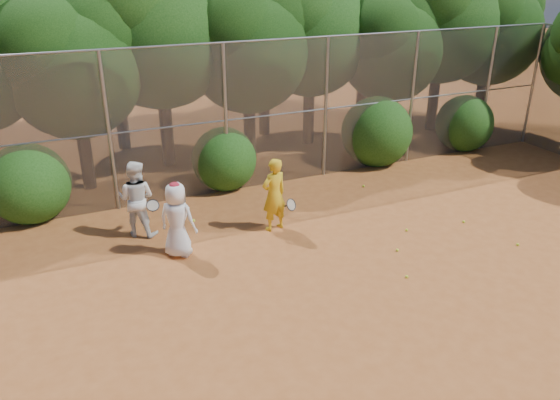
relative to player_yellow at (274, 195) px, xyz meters
name	(u,v)px	position (x,y,z in m)	size (l,w,h in m)	color
ground	(380,291)	(0.80, -3.28, -0.88)	(80.00, 80.00, 0.00)	#9A5022
fence_back	(257,115)	(0.68, 2.72, 1.17)	(20.05, 0.09, 4.03)	gray
tree_2	(73,58)	(-3.65, 4.56, 2.70)	(3.99, 3.47, 5.47)	black
tree_3	(159,17)	(-1.14, 5.57, 3.51)	(4.89, 4.26, 6.70)	black
tree_4	(249,38)	(1.36, 4.96, 2.87)	(4.19, 3.64, 5.73)	black
tree_5	(312,22)	(3.86, 5.76, 3.16)	(4.51, 3.92, 6.17)	black
tree_6	(392,40)	(6.35, 4.76, 2.58)	(3.86, 3.36, 5.29)	black
tree_7	(444,10)	(8.86, 5.36, 3.40)	(4.77, 4.14, 6.53)	black
tree_8	(492,23)	(10.86, 5.06, 2.93)	(4.25, 3.70, 5.82)	black
tree_10	(110,5)	(-2.13, 7.77, 3.74)	(5.15, 4.48, 7.06)	black
tree_11	(264,15)	(2.86, 7.36, 3.28)	(4.64, 4.03, 6.35)	black
tree_12	(368,0)	(7.37, 7.97, 3.63)	(5.02, 4.37, 6.88)	black
bush_0	(28,180)	(-5.20, 3.02, 0.12)	(2.00, 2.00, 2.00)	#184411
bush_1	(224,156)	(-0.20, 3.02, 0.02)	(1.80, 1.80, 1.80)	#184411
bush_2	(377,129)	(4.80, 3.02, 0.22)	(2.20, 2.20, 2.20)	#184411
bush_3	(465,121)	(8.30, 3.02, 0.07)	(1.90, 1.90, 1.90)	#184411
player_yellow	(274,195)	(0.00, 0.00, 0.00)	(0.88, 0.61, 1.77)	gold
player_teen	(177,220)	(-2.37, -0.30, -0.04)	(0.97, 0.93, 1.70)	white
player_white	(136,199)	(-2.97, 1.05, 0.02)	(1.11, 1.05, 1.80)	white
ball_0	(407,230)	(2.81, -1.40, -0.85)	(0.07, 0.07, 0.07)	#CAE329
ball_1	(464,222)	(4.35, -1.60, -0.85)	(0.07, 0.07, 0.07)	#CAE329
ball_2	(407,277)	(1.55, -3.12, -0.85)	(0.07, 0.07, 0.07)	#CAE329
ball_3	(518,245)	(4.65, -3.02, -0.85)	(0.07, 0.07, 0.07)	#CAE329
ball_4	(397,250)	(2.03, -2.12, -0.85)	(0.07, 0.07, 0.07)	#CAE329
ball_5	(363,186)	(3.36, 1.37, -0.85)	(0.07, 0.07, 0.07)	#CAE329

